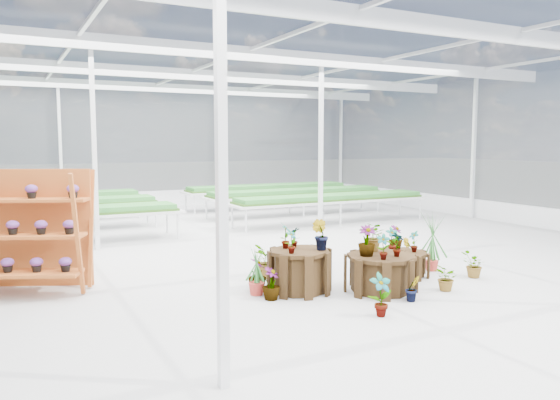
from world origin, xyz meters
name	(u,v)px	position (x,y,z in m)	size (l,w,h in m)	color
ground_plane	(295,272)	(0.00, 0.00, 0.00)	(24.00, 24.00, 0.00)	gray
greenhouse_shell	(295,154)	(0.00, 0.00, 2.25)	(18.00, 24.00, 4.50)	white
steel_frame	(295,154)	(0.00, 0.00, 2.25)	(18.00, 24.00, 4.50)	silver
nursery_benches	(182,209)	(0.00, 7.20, 0.42)	(16.00, 7.00, 0.84)	silver
plinth_tall	(300,271)	(-0.60, -1.27, 0.35)	(1.03, 1.03, 0.70)	#311F0E
plinth_mid	(381,273)	(0.60, -1.87, 0.31)	(1.17, 1.17, 0.62)	#311F0E
plinth_low	(401,264)	(1.60, -1.17, 0.22)	(0.99, 0.99, 0.45)	#311F0E
shelf_rack	(28,232)	(-4.55, 0.71, 1.01)	(1.90, 1.01, 2.01)	#A54D1C
nursery_plants	(354,256)	(0.56, -1.15, 0.48)	(4.42, 3.18, 1.29)	#2E702F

